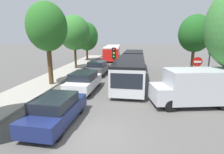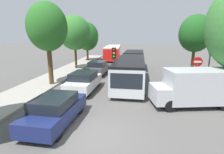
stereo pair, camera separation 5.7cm
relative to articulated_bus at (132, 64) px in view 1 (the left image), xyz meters
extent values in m
plane|color=#565451|center=(-1.76, -11.89, -1.37)|extent=(200.00, 200.00, 0.00)
cube|color=#9E998E|center=(-8.21, 1.66, -1.30)|extent=(3.20, 37.10, 0.14)
cube|color=silver|center=(-0.16, -3.44, -0.15)|extent=(2.81, 9.01, 1.92)
cube|color=black|center=(-0.16, -3.44, 0.20)|extent=(2.82, 8.66, 0.84)
cube|color=black|center=(-0.16, -3.44, 0.91)|extent=(2.81, 9.01, 0.19)
cube|color=silver|center=(0.24, 4.99, -0.15)|extent=(2.68, 6.20, 1.92)
cube|color=black|center=(0.24, 4.99, 0.20)|extent=(2.69, 5.96, 0.84)
cube|color=black|center=(0.24, 4.99, 0.91)|extent=(2.68, 6.20, 0.19)
cylinder|color=black|center=(0.07, 1.48, -0.15)|extent=(1.81, 1.02, 1.77)
cube|color=black|center=(-0.38, -7.85, 0.08)|extent=(2.11, 0.19, 1.03)
cylinder|color=black|center=(0.70, -6.34, -0.90)|extent=(0.33, 0.95, 0.94)
cylinder|color=black|center=(-1.30, -6.24, -0.90)|extent=(0.33, 0.95, 0.94)
cylinder|color=black|center=(0.97, -0.64, -0.90)|extent=(0.33, 0.95, 0.94)
cylinder|color=black|center=(-1.03, -0.55, -0.90)|extent=(0.33, 0.95, 0.94)
cylinder|color=black|center=(1.24, 4.94, -0.90)|extent=(0.33, 0.95, 0.94)
cylinder|color=black|center=(-0.76, 5.04, -0.90)|extent=(0.33, 0.95, 0.94)
cube|color=red|center=(-3.74, 15.21, -0.07)|extent=(3.13, 11.81, 2.03)
cube|color=black|center=(-3.74, 15.21, 0.30)|extent=(3.13, 11.22, 0.85)
cube|color=silver|center=(-3.74, 15.21, 1.05)|extent=(3.13, 11.81, 0.20)
cylinder|color=black|center=(-5.01, 19.02, -0.86)|extent=(0.35, 1.03, 1.02)
cylinder|color=black|center=(-2.83, 19.12, -0.86)|extent=(0.35, 1.03, 1.02)
cylinder|color=black|center=(-4.67, 11.66, -0.86)|extent=(0.35, 1.03, 1.02)
cylinder|color=black|center=(-2.49, 11.76, -0.86)|extent=(0.35, 1.03, 1.02)
cube|color=navy|center=(-3.74, -11.14, -0.77)|extent=(2.02, 4.28, 0.68)
cube|color=black|center=(-3.75, -11.24, -0.17)|extent=(1.76, 2.28, 0.52)
cylinder|color=black|center=(-4.40, -9.76, -1.05)|extent=(0.26, 0.65, 0.64)
cylinder|color=black|center=(-2.92, -9.85, -1.05)|extent=(0.26, 0.65, 0.64)
cylinder|color=black|center=(-4.57, -12.43, -1.05)|extent=(0.26, 0.65, 0.64)
cylinder|color=black|center=(-3.08, -12.52, -1.05)|extent=(0.26, 0.65, 0.64)
cube|color=white|center=(-3.84, -5.59, -0.73)|extent=(2.14, 4.53, 0.72)
cube|color=black|center=(-3.84, -5.70, -0.10)|extent=(1.86, 2.42, 0.55)
cylinder|color=black|center=(-4.54, -4.13, -1.03)|extent=(0.27, 0.69, 0.67)
cylinder|color=black|center=(-2.96, -4.23, -1.03)|extent=(0.27, 0.69, 0.67)
cylinder|color=black|center=(-4.71, -6.96, -1.03)|extent=(0.27, 0.69, 0.67)
cylinder|color=black|center=(-3.14, -7.05, -1.03)|extent=(0.27, 0.69, 0.67)
cube|color=#47474C|center=(-3.93, 0.69, -0.73)|extent=(2.15, 4.54, 0.72)
cube|color=black|center=(-3.94, 0.59, -0.10)|extent=(1.87, 2.42, 0.55)
cylinder|color=black|center=(-4.63, 2.16, -1.03)|extent=(0.27, 0.69, 0.68)
cylinder|color=black|center=(-3.06, 2.06, -1.03)|extent=(0.27, 0.69, 0.68)
cylinder|color=black|center=(-4.80, -0.68, -1.03)|extent=(0.27, 0.69, 0.68)
cylinder|color=black|center=(-3.23, -0.77, -1.03)|extent=(0.27, 0.69, 0.68)
cube|color=#B7BABF|center=(4.15, -7.88, -0.06)|extent=(4.39, 2.69, 2.00)
cube|color=#B7BABF|center=(1.69, -8.32, -0.53)|extent=(1.22, 2.03, 1.00)
cylinder|color=black|center=(2.23, -9.08, -1.01)|extent=(0.75, 0.36, 0.72)
cylinder|color=black|center=(1.94, -7.43, -1.01)|extent=(0.75, 0.36, 0.72)
cylinder|color=black|center=(5.19, -6.85, -1.01)|extent=(0.75, 0.36, 0.72)
cylinder|color=#56595E|center=(-1.54, -4.53, 0.33)|extent=(0.12, 0.12, 3.40)
cube|color=black|center=(-1.54, -4.53, 1.58)|extent=(0.36, 0.30, 0.90)
sphere|color=red|center=(-1.50, -4.67, 1.86)|extent=(0.18, 0.18, 0.18)
sphere|color=#EAAD14|center=(-1.50, -4.67, 1.58)|extent=(0.18, 0.18, 0.18)
sphere|color=green|center=(-1.50, -4.67, 1.30)|extent=(0.18, 0.18, 0.18)
cylinder|color=#56595E|center=(4.74, -5.53, -0.17)|extent=(0.08, 0.08, 2.40)
cylinder|color=red|center=(4.74, -5.53, 1.10)|extent=(0.70, 0.03, 0.70)
cube|color=white|center=(4.74, -5.55, 1.10)|extent=(0.50, 0.04, 0.14)
cylinder|color=#56595E|center=(6.15, -4.09, 0.43)|extent=(0.10, 0.10, 3.60)
cube|color=#197A38|center=(6.15, -4.09, 1.93)|extent=(0.40, 1.37, 0.28)
cube|color=#197A38|center=(6.15, -4.09, 1.59)|extent=(0.40, 1.37, 0.28)
cylinder|color=#51381E|center=(-7.15, -4.43, 0.41)|extent=(0.39, 0.39, 3.55)
ellipsoid|color=#286623|center=(-7.15, -4.43, 3.70)|extent=(3.34, 3.34, 4.05)
cylinder|color=#51381E|center=(-7.46, 3.60, 0.18)|extent=(0.29, 0.29, 3.10)
ellipsoid|color=#33752D|center=(-7.46, 3.60, 3.39)|extent=(4.06, 4.06, 4.41)
cylinder|color=#51381E|center=(-7.95, 11.73, -0.13)|extent=(0.35, 0.35, 2.48)
ellipsoid|color=#1E561E|center=(-7.95, 11.73, 2.94)|extent=(3.98, 3.98, 4.87)
ellipsoid|color=#33752D|center=(-8.48, 11.74, 2.21)|extent=(2.39, 2.39, 2.68)
cylinder|color=#51381E|center=(6.68, 1.36, 0.19)|extent=(0.32, 0.32, 3.11)
ellipsoid|color=#1E561E|center=(6.68, 1.36, 3.24)|extent=(3.48, 3.48, 3.98)
ellipsoid|color=#286623|center=(6.27, 1.66, 2.64)|extent=(2.09, 2.09, 2.19)
camera|label=1|loc=(-0.10, -18.86, 2.89)|focal=28.00mm
camera|label=2|loc=(-0.05, -18.85, 2.89)|focal=28.00mm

